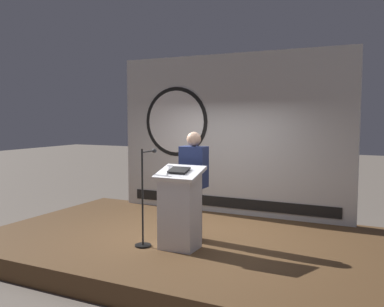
% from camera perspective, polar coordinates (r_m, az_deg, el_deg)
% --- Properties ---
extents(ground_plane, '(40.00, 40.00, 0.00)m').
position_cam_1_polar(ground_plane, '(6.81, -0.70, -13.77)').
color(ground_plane, '#6B6056').
extents(stage_platform, '(6.40, 4.00, 0.30)m').
position_cam_1_polar(stage_platform, '(6.76, -0.70, -12.57)').
color(stage_platform, brown).
rests_on(stage_platform, ground).
extents(banner_display, '(4.70, 0.12, 3.10)m').
position_cam_1_polar(banner_display, '(8.16, 4.86, 2.56)').
color(banner_display, silver).
rests_on(banner_display, stage_platform).
extents(podium, '(0.64, 0.49, 1.19)m').
position_cam_1_polar(podium, '(6.03, -1.69, -7.60)').
color(podium, silver).
rests_on(podium, stage_platform).
extents(speaker_person, '(0.40, 0.26, 1.67)m').
position_cam_1_polar(speaker_person, '(6.40, 0.24, -4.34)').
color(speaker_person, black).
rests_on(speaker_person, stage_platform).
extents(microphone_stand, '(0.24, 0.49, 1.43)m').
position_cam_1_polar(microphone_stand, '(6.22, -6.52, -7.98)').
color(microphone_stand, black).
rests_on(microphone_stand, stage_platform).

